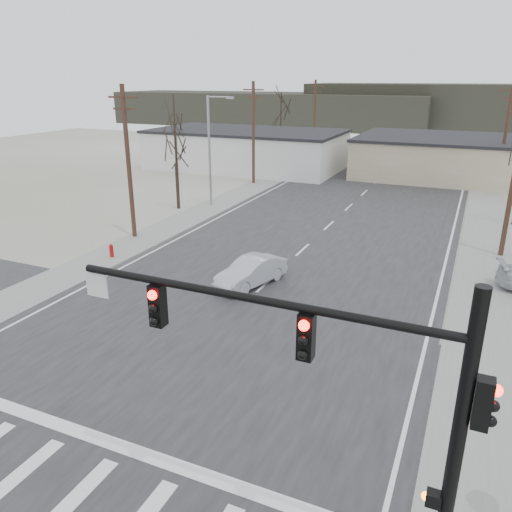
# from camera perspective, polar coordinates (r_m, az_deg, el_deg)

# --- Properties ---
(ground) EXTENTS (140.00, 140.00, 0.00)m
(ground) POSITION_cam_1_polar(r_m,az_deg,el_deg) (20.26, -7.85, -11.37)
(ground) COLOR silver
(ground) RESTS_ON ground
(main_road) EXTENTS (18.00, 110.00, 0.05)m
(main_road) POSITION_cam_1_polar(r_m,az_deg,el_deg) (32.75, 5.90, 1.21)
(main_road) COLOR black
(main_road) RESTS_ON ground
(cross_road) EXTENTS (90.00, 10.00, 0.04)m
(cross_road) POSITION_cam_1_polar(r_m,az_deg,el_deg) (20.25, -7.85, -11.32)
(cross_road) COLOR black
(cross_road) RESTS_ON ground
(sidewalk_left) EXTENTS (3.00, 90.00, 0.06)m
(sidewalk_left) POSITION_cam_1_polar(r_m,az_deg,el_deg) (41.29, -6.00, 5.15)
(sidewalk_left) COLOR gray
(sidewalk_left) RESTS_ON ground
(sidewalk_right) EXTENTS (3.00, 90.00, 0.06)m
(sidewalk_right) POSITION_cam_1_polar(r_m,az_deg,el_deg) (36.13, 24.68, 1.25)
(sidewalk_right) COLOR gray
(sidewalk_right) RESTS_ON ground
(traffic_signal_mast) EXTENTS (8.95, 0.43, 7.20)m
(traffic_signal_mast) POSITION_cam_1_polar(r_m,az_deg,el_deg) (10.28, 11.55, -14.70)
(traffic_signal_mast) COLOR black
(traffic_signal_mast) RESTS_ON ground
(fire_hydrant) EXTENTS (0.24, 0.24, 0.87)m
(fire_hydrant) POSITION_cam_1_polar(r_m,az_deg,el_deg) (31.54, -16.19, 0.59)
(fire_hydrant) COLOR #A50C0C
(fire_hydrant) RESTS_ON ground
(building_left_far) EXTENTS (22.30, 12.30, 4.50)m
(building_left_far) POSITION_cam_1_polar(r_m,az_deg,el_deg) (60.77, -1.09, 12.12)
(building_left_far) COLOR silver
(building_left_far) RESTS_ON ground
(building_right_far) EXTENTS (26.30, 14.30, 4.30)m
(building_right_far) POSITION_cam_1_polar(r_m,az_deg,el_deg) (59.17, 24.61, 10.05)
(building_right_far) COLOR beige
(building_right_far) RESTS_ON ground
(upole_left_b) EXTENTS (2.20, 0.30, 10.00)m
(upole_left_b) POSITION_cam_1_polar(r_m,az_deg,el_deg) (34.23, -14.39, 10.49)
(upole_left_b) COLOR #422A1E
(upole_left_b) RESTS_ON ground
(upole_left_c) EXTENTS (2.20, 0.30, 10.00)m
(upole_left_c) POSITION_cam_1_polar(r_m,az_deg,el_deg) (51.33, -0.30, 14.03)
(upole_left_c) COLOR #422A1E
(upole_left_c) RESTS_ON ground
(upole_left_d) EXTENTS (2.20, 0.30, 10.00)m
(upole_left_d) POSITION_cam_1_polar(r_m,az_deg,el_deg) (69.99, 6.68, 15.46)
(upole_left_d) COLOR #422A1E
(upole_left_d) RESTS_ON ground
(upole_right_b) EXTENTS (2.20, 0.30, 10.00)m
(upole_right_b) POSITION_cam_1_polar(r_m,az_deg,el_deg) (54.87, 26.62, 12.38)
(upole_right_b) COLOR #422A1E
(upole_right_b) RESTS_ON ground
(streetlight_main) EXTENTS (2.40, 0.25, 9.00)m
(streetlight_main) POSITION_cam_1_polar(r_m,az_deg,el_deg) (42.14, -5.12, 12.49)
(streetlight_main) COLOR gray
(streetlight_main) RESTS_ON ground
(tree_left_near) EXTENTS (3.30, 3.30, 7.35)m
(tree_left_near) POSITION_cam_1_polar(r_m,az_deg,el_deg) (41.54, -9.21, 12.41)
(tree_left_near) COLOR #322A1F
(tree_left_near) RESTS_ON ground
(tree_left_far) EXTENTS (3.96, 3.96, 8.82)m
(tree_left_far) POSITION_cam_1_polar(r_m,az_deg,el_deg) (65.08, 2.87, 16.18)
(tree_left_far) COLOR #322A1F
(tree_left_far) RESTS_ON ground
(tree_left_mid) EXTENTS (3.96, 3.96, 8.82)m
(tree_left_mid) POSITION_cam_1_polar(r_m,az_deg,el_deg) (58.01, -9.32, 15.51)
(tree_left_mid) COLOR #322A1F
(tree_left_mid) RESTS_ON ground
(hill_left) EXTENTS (70.00, 18.00, 7.00)m
(hill_left) POSITION_cam_1_polar(r_m,az_deg,el_deg) (115.68, 1.32, 16.42)
(hill_left) COLOR #333026
(hill_left) RESTS_ON ground
(sedan_crossing) EXTENTS (2.76, 4.63, 1.44)m
(sedan_crossing) POSITION_cam_1_polar(r_m,az_deg,el_deg) (26.21, -0.57, -1.80)
(sedan_crossing) COLOR #AFB4BA
(sedan_crossing) RESTS_ON main_road
(car_far_a) EXTENTS (4.14, 6.33, 1.70)m
(car_far_a) POSITION_cam_1_polar(r_m,az_deg,el_deg) (64.03, 18.90, 10.25)
(car_far_a) COLOR black
(car_far_a) RESTS_ON main_road
(car_far_b) EXTENTS (2.38, 4.50, 1.46)m
(car_far_b) POSITION_cam_1_polar(r_m,az_deg,el_deg) (70.43, 11.61, 11.58)
(car_far_b) COLOR black
(car_far_b) RESTS_ON main_road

